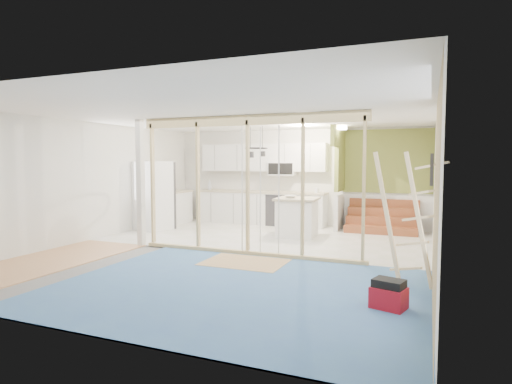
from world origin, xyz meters
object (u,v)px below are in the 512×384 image
at_px(island, 297,218).
at_px(ladder, 407,219).
at_px(toolbox, 389,295).
at_px(fridge, 153,196).

relative_size(island, ladder, 0.53).
xyz_separation_m(toolbox, ladder, (0.13, 1.05, 0.78)).
height_order(fridge, toolbox, fridge).
bearing_deg(fridge, toolbox, -16.65).
bearing_deg(fridge, island, 22.27).
xyz_separation_m(fridge, toolbox, (6.05, -3.78, -0.70)).
bearing_deg(toolbox, island, 135.92).
bearing_deg(fridge, ladder, -8.49).
xyz_separation_m(island, toolbox, (2.40, -4.22, -0.28)).
xyz_separation_m(fridge, island, (3.65, 0.44, -0.42)).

